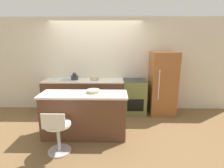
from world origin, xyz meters
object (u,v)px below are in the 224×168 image
Objects in this scene: mixing_bowl at (94,78)px; refrigerator at (162,83)px; kettle at (75,77)px; stool_chair at (58,132)px; oven_range at (134,96)px.

refrigerator is at bearing -1.38° from mixing_bowl.
kettle is 0.84× the size of mixing_bowl.
mixing_bowl is (0.44, 1.91, 0.58)m from stool_chair.
refrigerator is 1.85m from mixing_bowl.
mixing_bowl reaches higher than oven_range.
refrigerator is 2.08× the size of stool_chair.
refrigerator is at bearing -1.41° from oven_range.
refrigerator is at bearing 39.22° from stool_chair.
kettle reaches higher than mixing_bowl.
oven_range is at bearing -1.36° from mixing_bowl.
refrigerator is at bearing -1.07° from kettle.
stool_chair is 2.01m from kettle.
stool_chair is 4.11× the size of kettle.
kettle is (-1.65, 0.03, 0.54)m from oven_range.
stool_chair is 2.04m from mixing_bowl.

